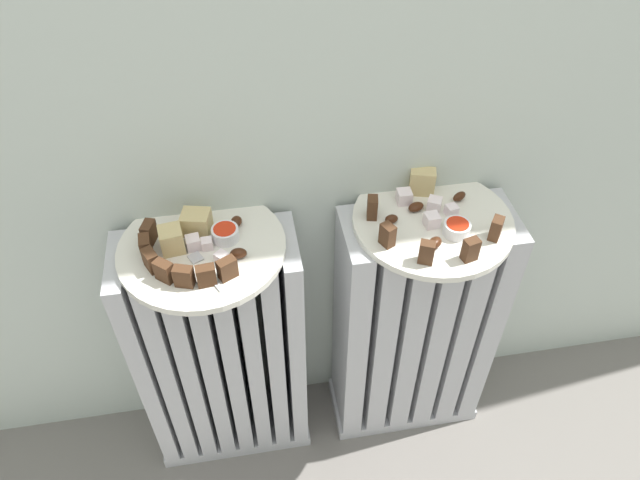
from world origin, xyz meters
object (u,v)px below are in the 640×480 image
(radiator_left, at_px, (223,355))
(plate_right, at_px, (433,221))
(radiator_right, at_px, (413,329))
(jam_bowl_left, at_px, (225,233))
(plate_left, at_px, (202,248))
(jam_bowl_right, at_px, (457,228))
(fork, at_px, (204,269))

(radiator_left, xyz_separation_m, plate_right, (0.40, -0.00, 0.31))
(radiator_right, relative_size, jam_bowl_left, 13.04)
(plate_left, bearing_deg, jam_bowl_right, -5.66)
(radiator_left, relative_size, radiator_right, 1.00)
(radiator_left, bearing_deg, radiator_right, -0.00)
(radiator_left, xyz_separation_m, plate_left, (-0.00, -0.00, 0.31))
(jam_bowl_right, bearing_deg, plate_right, 122.41)
(plate_left, height_order, plate_right, same)
(radiator_right, height_order, fork, fork)
(jam_bowl_right, xyz_separation_m, fork, (-0.42, -0.01, -0.01))
(plate_left, xyz_separation_m, jam_bowl_right, (0.43, -0.04, 0.02))
(fork, bearing_deg, plate_right, 7.98)
(radiator_left, height_order, plate_left, plate_left)
(plate_right, xyz_separation_m, jam_bowl_left, (-0.36, 0.01, 0.02))
(jam_bowl_left, distance_m, jam_bowl_right, 0.39)
(plate_left, bearing_deg, fork, -86.84)
(plate_left, relative_size, jam_bowl_left, 6.16)
(radiator_right, bearing_deg, plate_left, 180.00)
(jam_bowl_right, distance_m, fork, 0.42)
(jam_bowl_right, bearing_deg, plate_left, 174.34)
(plate_left, bearing_deg, radiator_right, 0.00)
(plate_left, distance_m, fork, 0.06)
(radiator_right, bearing_deg, radiator_left, 180.00)
(jam_bowl_right, bearing_deg, jam_bowl_left, 172.36)
(plate_right, xyz_separation_m, fork, (-0.40, -0.06, 0.01))
(jam_bowl_left, height_order, jam_bowl_right, same)
(radiator_left, relative_size, plate_right, 2.12)
(plate_left, xyz_separation_m, fork, (0.00, -0.06, 0.01))
(jam_bowl_left, relative_size, jam_bowl_right, 1.00)
(plate_right, bearing_deg, radiator_right, 0.00)
(plate_right, relative_size, jam_bowl_right, 6.14)
(radiator_left, distance_m, radiator_right, 0.40)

